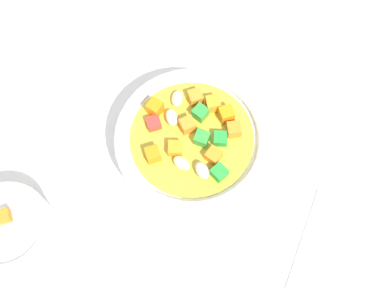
{
  "coord_description": "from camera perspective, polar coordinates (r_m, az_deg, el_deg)",
  "views": [
    {
      "loc": [
        7.06,
        -20.14,
        56.44
      ],
      "look_at": [
        0.0,
        0.0,
        2.53
      ],
      "focal_mm": 45.65,
      "sensor_mm": 36.0,
      "label": 1
    }
  ],
  "objects": [
    {
      "name": "soup_bowl_main",
      "position": [
        0.58,
        0.01,
        0.16
      ],
      "size": [
        17.95,
        17.95,
        6.45
      ],
      "color": "white",
      "rests_on": "ground_plane"
    },
    {
      "name": "side_bowl_small",
      "position": [
        0.59,
        -20.59,
        -9.2
      ],
      "size": [
        9.85,
        9.85,
        5.31
      ],
      "color": "white",
      "rests_on": "ground_plane"
    },
    {
      "name": "spoon",
      "position": [
        0.6,
        14.58,
        -6.11
      ],
      "size": [
        2.87,
        22.35,
        0.93
      ],
      "rotation": [
        0.0,
        0.0,
        1.51
      ],
      "color": "silver",
      "rests_on": "ground_plane"
    },
    {
      "name": "ground_plane",
      "position": [
        0.61,
        -0.0,
        -1.21
      ],
      "size": [
        140.0,
        140.0,
        2.0
      ],
      "primitive_type": "cube",
      "color": "silver"
    }
  ]
}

